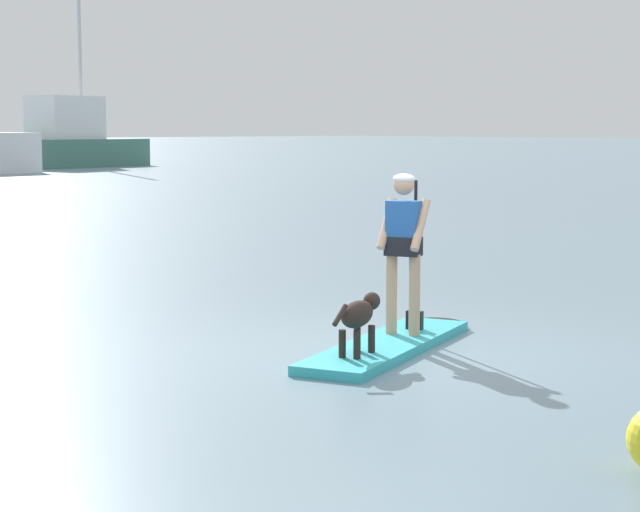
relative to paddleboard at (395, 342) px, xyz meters
The scene contains 5 objects.
ground_plane 0.23m from the paddleboard, 159.58° to the right, with size 400.00×400.00×0.00m, color slate.
paddleboard is the anchor object (origin of this frame).
person_paddler 1.07m from the paddleboard, 20.42° to the left, with size 0.67×0.59×1.71m.
dog 1.03m from the paddleboard, 159.58° to the right, with size 1.00×0.44×0.57m.
moored_boat_port 54.95m from the paddleboard, 62.19° to the left, with size 9.01×5.02×11.10m.
Camera 1 is at (-8.30, -7.70, 2.29)m, focal length 62.78 mm.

